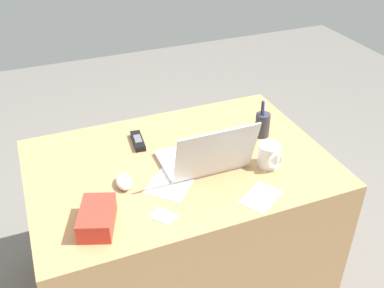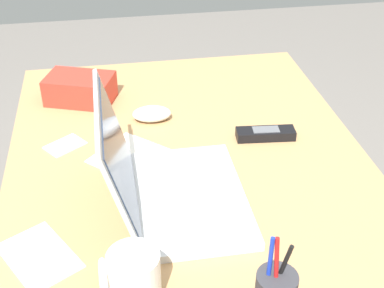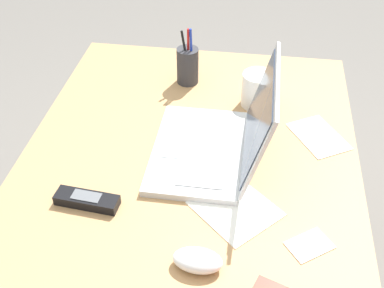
{
  "view_description": "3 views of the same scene",
  "coord_description": "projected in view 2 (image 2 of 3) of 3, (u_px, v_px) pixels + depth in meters",
  "views": [
    {
      "loc": [
        0.52,
        1.42,
        1.79
      ],
      "look_at": [
        -0.06,
        -0.0,
        0.78
      ],
      "focal_mm": 41.73,
      "sensor_mm": 36.0,
      "label": 1
    },
    {
      "loc": [
        -0.95,
        0.16,
        1.43
      ],
      "look_at": [
        -0.04,
        0.01,
        0.82
      ],
      "focal_mm": 49.87,
      "sensor_mm": 36.0,
      "label": 2
    },
    {
      "loc": [
        0.86,
        0.14,
        1.53
      ],
      "look_at": [
        -0.0,
        0.02,
        0.81
      ],
      "focal_mm": 46.37,
      "sensor_mm": 36.0,
      "label": 3
    }
  ],
  "objects": [
    {
      "name": "desk",
      "position": [
        193.0,
        283.0,
        1.4
      ],
      "size": [
        1.24,
        0.84,
        0.71
      ],
      "primitive_type": "cube",
      "color": "tan",
      "rests_on": "ground"
    },
    {
      "name": "cordless_phone",
      "position": [
        265.0,
        134.0,
        1.32
      ],
      "size": [
        0.06,
        0.15,
        0.03
      ],
      "color": "black",
      "rests_on": "desk"
    },
    {
      "name": "paper_note_left",
      "position": [
        39.0,
        256.0,
        0.99
      ],
      "size": [
        0.19,
        0.17,
        0.0
      ],
      "primitive_type": "cube",
      "rotation": [
        0.0,
        0.0,
        0.54
      ],
      "color": "white",
      "rests_on": "desk"
    },
    {
      "name": "laptop",
      "position": [
        167.0,
        184.0,
        1.09
      ],
      "size": [
        0.34,
        0.29,
        0.24
      ],
      "color": "silver",
      "rests_on": "desk"
    },
    {
      "name": "paper_note_near_laptop",
      "position": [
        133.0,
        158.0,
        1.25
      ],
      "size": [
        0.23,
        0.23,
        0.0
      ],
      "primitive_type": "cube",
      "rotation": [
        0.0,
        0.0,
        -0.76
      ],
      "color": "white",
      "rests_on": "desk"
    },
    {
      "name": "coffee_mug_white",
      "position": [
        132.0,
        278.0,
        0.88
      ],
      "size": [
        0.09,
        0.1,
        0.1
      ],
      "color": "white",
      "rests_on": "desk"
    },
    {
      "name": "paper_note_right",
      "position": [
        65.0,
        145.0,
        1.3
      ],
      "size": [
        0.1,
        0.11,
        0.0
      ],
      "primitive_type": "cube",
      "rotation": [
        0.0,
        0.0,
        0.63
      ],
      "color": "white",
      "rests_on": "desk"
    },
    {
      "name": "computer_mouse",
      "position": [
        152.0,
        114.0,
        1.39
      ],
      "size": [
        0.07,
        0.1,
        0.04
      ],
      "primitive_type": "ellipsoid",
      "rotation": [
        0.0,
        0.0,
        -0.06
      ],
      "color": "white",
      "rests_on": "desk"
    },
    {
      "name": "snack_bag",
      "position": [
        80.0,
        89.0,
        1.47
      ],
      "size": [
        0.17,
        0.21,
        0.07
      ],
      "primitive_type": "cube",
      "rotation": [
        0.0,
        0.0,
        -0.35
      ],
      "color": "red",
      "rests_on": "desk"
    }
  ]
}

